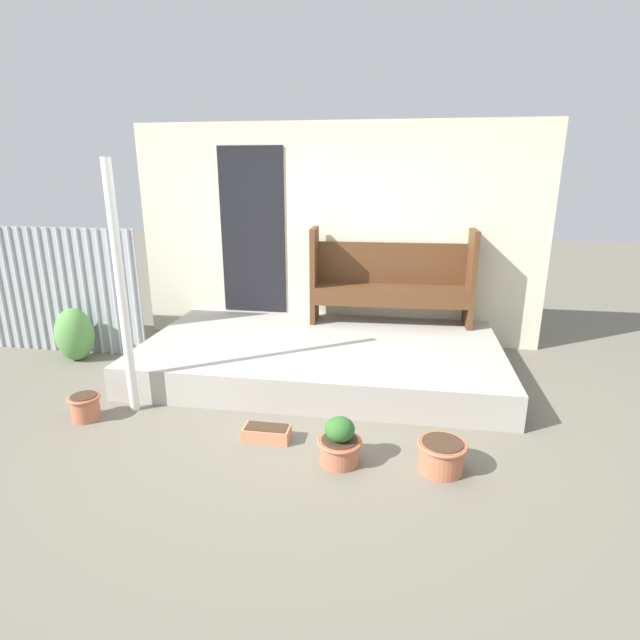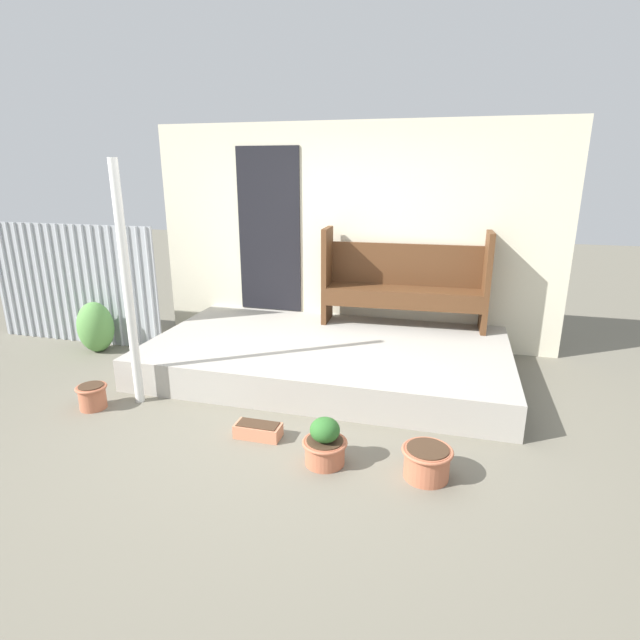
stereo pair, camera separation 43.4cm
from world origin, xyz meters
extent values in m
plane|color=#706B5B|center=(0.00, 0.00, 0.00)|extent=(24.00, 24.00, 0.00)
cube|color=#A8A399|center=(0.04, 1.05, 0.16)|extent=(3.70, 2.09, 0.33)
cube|color=beige|center=(0.04, 2.12, 1.30)|extent=(4.90, 0.06, 2.60)
cube|color=black|center=(-0.98, 2.08, 1.34)|extent=(0.80, 0.02, 2.00)
cube|color=#9EA3A8|center=(-3.19, 1.18, 0.73)|extent=(2.29, 0.02, 1.45)
cylinder|color=#AAB0B5|center=(-4.27, 1.16, 0.73)|extent=(0.04, 0.04, 1.45)
cylinder|color=#AAB0B5|center=(-4.15, 1.16, 0.73)|extent=(0.04, 0.04, 1.45)
cylinder|color=#AAB0B5|center=(-4.03, 1.16, 0.73)|extent=(0.04, 0.04, 1.45)
cylinder|color=#AAB0B5|center=(-3.91, 1.16, 0.73)|extent=(0.04, 0.04, 1.45)
cylinder|color=#AAB0B5|center=(-3.79, 1.16, 0.73)|extent=(0.04, 0.04, 1.45)
cylinder|color=#AAB0B5|center=(-3.67, 1.16, 0.73)|extent=(0.04, 0.04, 1.45)
cylinder|color=#AAB0B5|center=(-3.55, 1.16, 0.73)|extent=(0.04, 0.04, 1.45)
cylinder|color=#AAB0B5|center=(-3.43, 1.16, 0.73)|extent=(0.04, 0.04, 1.45)
cylinder|color=#AAB0B5|center=(-3.31, 1.16, 0.73)|extent=(0.04, 0.04, 1.45)
cylinder|color=#AAB0B5|center=(-3.19, 1.16, 0.73)|extent=(0.04, 0.04, 1.45)
cylinder|color=#AAB0B5|center=(-3.07, 1.16, 0.73)|extent=(0.04, 0.04, 1.45)
cylinder|color=#AAB0B5|center=(-2.95, 1.16, 0.73)|extent=(0.04, 0.04, 1.45)
cylinder|color=#AAB0B5|center=(-2.83, 1.16, 0.73)|extent=(0.04, 0.04, 1.45)
cylinder|color=#AAB0B5|center=(-2.71, 1.16, 0.73)|extent=(0.04, 0.04, 1.45)
cylinder|color=#AAB0B5|center=(-2.58, 1.16, 0.73)|extent=(0.04, 0.04, 1.45)
cylinder|color=#AAB0B5|center=(-2.46, 1.16, 0.73)|extent=(0.04, 0.04, 1.45)
cylinder|color=#AAB0B5|center=(-2.34, 1.16, 0.73)|extent=(0.04, 0.04, 1.45)
cylinder|color=#AAB0B5|center=(-2.22, 1.16, 0.73)|extent=(0.04, 0.04, 1.45)
cylinder|color=#AAB0B5|center=(-2.10, 1.16, 0.73)|extent=(0.04, 0.04, 1.45)
cylinder|color=white|center=(-1.47, -0.12, 1.08)|extent=(0.08, 0.08, 2.16)
cube|color=#54331C|center=(-0.17, 1.81, 0.88)|extent=(0.08, 0.40, 1.11)
cube|color=#54331C|center=(1.62, 1.89, 0.88)|extent=(0.08, 0.40, 1.11)
cube|color=#54331C|center=(0.73, 1.85, 0.75)|extent=(1.74, 0.47, 0.04)
cube|color=#54331C|center=(0.73, 1.66, 0.65)|extent=(1.73, 0.11, 0.16)
cube|color=#54331C|center=(0.72, 2.03, 1.01)|extent=(1.73, 0.12, 0.48)
cylinder|color=#B76647|center=(-1.79, -0.35, 0.11)|extent=(0.23, 0.23, 0.22)
torus|color=#B76647|center=(-1.79, -0.35, 0.20)|extent=(0.27, 0.27, 0.02)
cylinder|color=#422D1E|center=(-1.79, -0.35, 0.22)|extent=(0.21, 0.21, 0.01)
cylinder|color=#B76647|center=(0.45, -0.65, 0.09)|extent=(0.29, 0.29, 0.18)
torus|color=#B76647|center=(0.45, -0.65, 0.17)|extent=(0.33, 0.33, 0.02)
cylinder|color=#422D1E|center=(0.45, -0.65, 0.19)|extent=(0.27, 0.27, 0.01)
ellipsoid|color=#2D6628|center=(0.45, -0.65, 0.27)|extent=(0.22, 0.22, 0.18)
cylinder|color=#B76647|center=(1.18, -0.63, 0.11)|extent=(0.31, 0.31, 0.22)
torus|color=#B76647|center=(1.18, -0.63, 0.21)|extent=(0.36, 0.36, 0.02)
cylinder|color=#422D1E|center=(1.18, -0.63, 0.22)|extent=(0.29, 0.29, 0.01)
cube|color=tan|center=(-0.16, -0.43, 0.06)|extent=(0.37, 0.17, 0.11)
cube|color=#422D1E|center=(-0.16, -0.43, 0.11)|extent=(0.33, 0.14, 0.01)
ellipsoid|color=#599347|center=(-2.74, 0.92, 0.30)|extent=(0.42, 0.38, 0.60)
camera|label=1|loc=(0.83, -3.85, 2.07)|focal=28.00mm
camera|label=2|loc=(1.26, -3.76, 2.07)|focal=28.00mm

